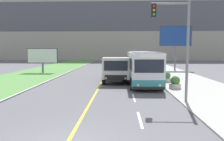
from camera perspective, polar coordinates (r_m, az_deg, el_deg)
lane_marking_centre at (r=8.55m, az=-8.74°, el=-16.76°), size 2.88×140.00×0.01m
apartment_block_background at (r=70.61m, az=0.70°, el=13.01°), size 80.00×8.04×25.05m
city_bus at (r=22.24m, az=7.68°, el=1.05°), size 2.62×12.05×3.03m
dump_truck at (r=21.44m, az=1.11°, el=0.14°), size 2.57×6.78×2.49m
car_distant at (r=41.91m, az=2.10°, el=1.97°), size 1.80×4.30×1.45m
traffic_light_mast at (r=13.69m, az=16.74°, el=8.49°), size 2.28×0.32×6.33m
billboard_large at (r=35.60m, az=16.28°, el=8.33°), size 4.91×0.24×6.92m
billboard_small at (r=31.64m, az=-17.71°, el=3.56°), size 4.22×0.24×3.42m
planter_round_near at (r=18.40m, az=16.18°, el=-3.18°), size 0.94×0.94×1.04m
planter_round_second at (r=21.98m, az=14.11°, el=-1.79°), size 0.93×0.93×1.01m
planter_round_third at (r=25.57m, az=12.32°, el=-0.69°), size 1.03×1.03×1.08m
planter_round_far at (r=29.17m, az=10.61°, el=0.06°), size 0.94×0.94×1.04m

